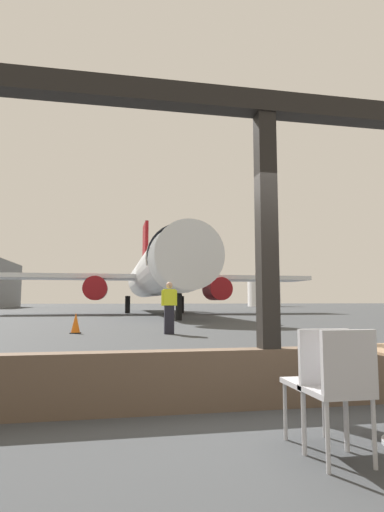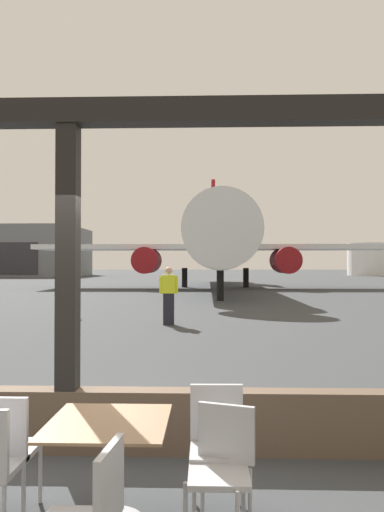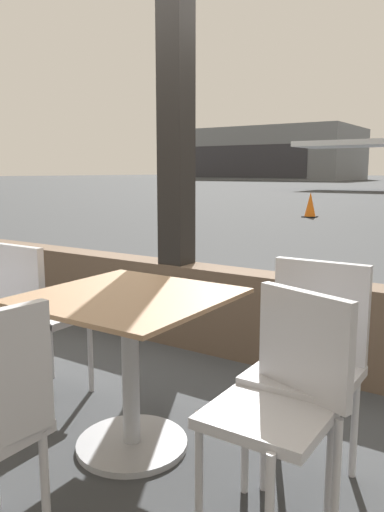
{
  "view_description": "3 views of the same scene",
  "coord_description": "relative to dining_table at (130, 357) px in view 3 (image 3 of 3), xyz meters",
  "views": [
    {
      "loc": [
        -1.64,
        -4.27,
        1.11
      ],
      "look_at": [
        2.53,
        17.69,
        3.51
      ],
      "focal_mm": 29.17,
      "sensor_mm": 36.0,
      "label": 1
    },
    {
      "loc": [
        1.36,
        -4.66,
        1.83
      ],
      "look_at": [
        0.64,
        19.23,
        2.23
      ],
      "focal_mm": 33.54,
      "sensor_mm": 36.0,
      "label": 2
    },
    {
      "loc": [
        2.12,
        -3.0,
        1.28
      ],
      "look_at": [
        0.59,
        -0.69,
        0.81
      ],
      "focal_mm": 35.25,
      "sensor_mm": 36.0,
      "label": 3
    }
  ],
  "objects": [
    {
      "name": "window_frame",
      "position": [
        -0.68,
        1.34,
        0.79
      ],
      "size": [
        8.78,
        0.24,
        3.44
      ],
      "color": "brown",
      "rests_on": "ground"
    },
    {
      "name": "dining_table",
      "position": [
        0.0,
        0.0,
        0.0
      ],
      "size": [
        0.83,
        0.83,
        0.74
      ],
      "color": "#8C6B4C",
      "rests_on": "ground"
    },
    {
      "name": "cafe_chair_window_right",
      "position": [
        -0.76,
        0.08,
        0.1
      ],
      "size": [
        0.4,
        0.4,
        0.9
      ],
      "color": "#B2B2B7",
      "rests_on": "ground"
    },
    {
      "name": "cafe_chair_aisle_right",
      "position": [
        0.79,
        -0.09,
        0.07
      ],
      "size": [
        0.48,
        0.48,
        0.86
      ],
      "color": "#B2B2B7",
      "rests_on": "ground"
    },
    {
      "name": "cafe_chair_side_extra",
      "position": [
        0.76,
        0.25,
        0.1
      ],
      "size": [
        0.4,
        0.4,
        0.91
      ],
      "color": "#B2B2B7",
      "rests_on": "ground"
    },
    {
      "name": "traffic_cone",
      "position": [
        -3.55,
        11.89,
        -0.11
      ],
      "size": [
        0.36,
        0.36,
        0.71
      ],
      "color": "orange",
      "rests_on": "ground"
    },
    {
      "name": "distant_hangar",
      "position": [
        -31.02,
        68.85,
        3.24
      ],
      "size": [
        24.92,
        15.61,
        7.38
      ],
      "color": "slate",
      "rests_on": "ground"
    }
  ]
}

